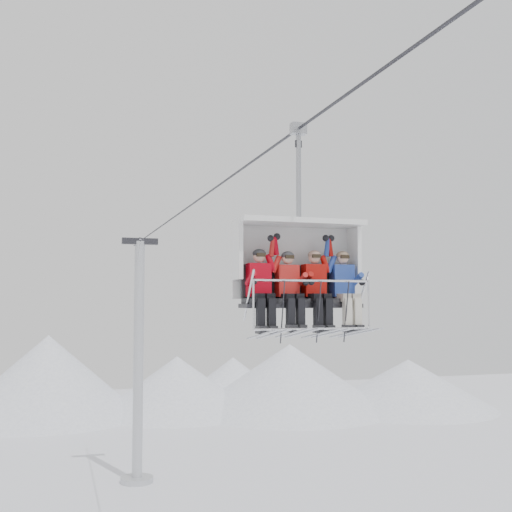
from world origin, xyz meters
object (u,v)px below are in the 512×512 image
object	(u,v)px
lift_tower_right	(138,376)
chairlift_carrier	(297,263)
skier_center_right	(316,287)
skier_far_right	(345,287)
skier_center_left	(289,287)
skier_far_left	(260,286)

from	to	relation	value
lift_tower_right	chairlift_carrier	bearing A→B (deg)	-90.00
skier_center_right	skier_far_right	world-z (taller)	same
chairlift_carrier	skier_center_left	size ratio (longest dim) A/B	2.36
chairlift_carrier	skier_center_right	distance (m)	0.62
lift_tower_right	skier_center_right	distance (m)	25.35
skier_center_left	skier_far_left	bearing A→B (deg)	179.63
skier_far_right	lift_tower_right	bearing A→B (deg)	92.00
lift_tower_right	skier_center_left	distance (m)	25.35
skier_center_left	skier_center_right	distance (m)	0.55
skier_far_left	skier_far_right	xyz separation A→B (m)	(1.70, 0.00, 0.00)
lift_tower_right	skier_center_right	world-z (taller)	lift_tower_right
chairlift_carrier	skier_center_right	xyz separation A→B (m)	(0.28, -0.30, -0.47)
lift_tower_right	skier_far_left	distance (m)	25.36
skier_center_left	skier_far_right	bearing A→B (deg)	0.18
lift_tower_right	skier_center_right	bearing A→B (deg)	-89.36
skier_far_right	skier_center_right	bearing A→B (deg)	180.00
chairlift_carrier	skier_far_left	xyz separation A→B (m)	(-0.83, -0.30, -0.47)
lift_tower_right	skier_center_right	size ratio (longest dim) A/B	7.99
skier_center_right	chairlift_carrier	bearing A→B (deg)	132.52
skier_far_left	lift_tower_right	bearing A→B (deg)	88.09
lift_tower_right	skier_far_right	distance (m)	25.36
skier_center_left	skier_center_right	world-z (taller)	skier_center_right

